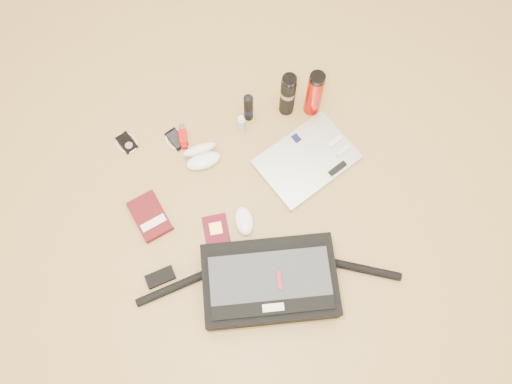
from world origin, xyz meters
TOP-DOWN VIEW (x-y plane):
  - ground at (0.00, 0.00)m, footprint 4.00×4.00m
  - messenger_bag at (-0.05, -0.26)m, footprint 0.97×0.39m
  - laptop at (0.26, 0.17)m, footprint 0.44×0.37m
  - book at (-0.40, 0.13)m, footprint 0.15×0.20m
  - passport at (-0.18, -0.00)m, footprint 0.11×0.14m
  - mouse at (-0.06, -0.00)m, footprint 0.08×0.12m
  - sunglasses_case at (-0.14, 0.31)m, footprint 0.15×0.12m
  - ipod at (-0.42, 0.47)m, footprint 0.10×0.11m
  - phone at (-0.22, 0.42)m, footprint 0.10×0.11m
  - inhaler at (-0.19, 0.42)m, footprint 0.04×0.11m
  - spray_bottle at (0.05, 0.38)m, footprint 0.04×0.04m
  - aerosol_can at (0.09, 0.43)m, footprint 0.04×0.04m
  - thermos_black at (0.25, 0.42)m, footprint 0.08×0.08m
  - thermos_red at (0.36, 0.39)m, footprint 0.08×0.08m

SIDE VIEW (x-z plane):
  - ground at x=0.00m, z-range 0.00..0.00m
  - passport at x=-0.18m, z-range 0.00..0.01m
  - phone at x=-0.22m, z-range 0.00..0.01m
  - ipod at x=-0.42m, z-range 0.00..0.01m
  - laptop at x=0.26m, z-range -0.01..0.03m
  - inhaler at x=-0.19m, z-range 0.00..0.03m
  - book at x=-0.40m, z-range 0.00..0.03m
  - mouse at x=-0.06m, z-range 0.00..0.04m
  - sunglasses_case at x=-0.14m, z-range -0.01..0.07m
  - spray_bottle at x=0.05m, z-range -0.01..0.11m
  - messenger_bag at x=-0.05m, z-range -0.01..0.13m
  - aerosol_can at x=0.09m, z-range 0.00..0.16m
  - thermos_black at x=0.25m, z-range 0.00..0.24m
  - thermos_red at x=0.36m, z-range 0.00..0.25m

